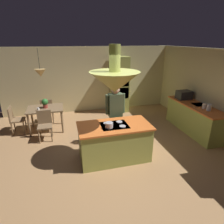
# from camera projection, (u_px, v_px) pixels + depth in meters

# --- Properties ---
(ground) EXTENTS (8.16, 8.16, 0.00)m
(ground) POSITION_uv_depth(u_px,v_px,m) (112.00, 153.00, 4.97)
(ground) COLOR #AD7F51
(wall_back) EXTENTS (6.80, 0.10, 2.55)m
(wall_back) POSITION_uv_depth(u_px,v_px,m) (90.00, 80.00, 7.63)
(wall_back) COLOR beige
(wall_back) RESTS_ON ground
(wall_right) EXTENTS (0.10, 7.20, 2.55)m
(wall_right) POSITION_uv_depth(u_px,v_px,m) (214.00, 94.00, 5.65)
(wall_right) COLOR beige
(wall_right) RESTS_ON ground
(kitchen_island) EXTENTS (1.72, 0.90, 0.92)m
(kitchen_island) POSITION_uv_depth(u_px,v_px,m) (114.00, 142.00, 4.63)
(kitchen_island) COLOR #A0A84C
(kitchen_island) RESTS_ON ground
(counter_run_right) EXTENTS (0.73, 2.19, 0.90)m
(counter_run_right) POSITION_uv_depth(u_px,v_px,m) (194.00, 118.00, 6.02)
(counter_run_right) COLOR #A0A84C
(counter_run_right) RESTS_ON ground
(oven_tower) EXTENTS (0.66, 0.62, 2.19)m
(oven_tower) POSITION_uv_depth(u_px,v_px,m) (119.00, 85.00, 7.59)
(oven_tower) COLOR #A0A84C
(oven_tower) RESTS_ON ground
(dining_table) EXTENTS (1.09, 0.82, 0.76)m
(dining_table) POSITION_uv_depth(u_px,v_px,m) (45.00, 111.00, 6.05)
(dining_table) COLOR olive
(dining_table) RESTS_ON ground
(person_at_island) EXTENTS (0.53, 0.22, 1.67)m
(person_at_island) POSITION_uv_depth(u_px,v_px,m) (115.00, 111.00, 5.15)
(person_at_island) COLOR tan
(person_at_island) RESTS_ON ground
(range_hood) EXTENTS (1.10, 1.10, 1.00)m
(range_hood) POSITION_uv_depth(u_px,v_px,m) (115.00, 81.00, 4.09)
(range_hood) COLOR #A0A84C
(pendant_light_over_table) EXTENTS (0.32, 0.32, 0.82)m
(pendant_light_over_table) POSITION_uv_depth(u_px,v_px,m) (40.00, 73.00, 5.62)
(pendant_light_over_table) COLOR #E0B266
(chair_facing_island) EXTENTS (0.40, 0.40, 0.87)m
(chair_facing_island) POSITION_uv_depth(u_px,v_px,m) (45.00, 123.00, 5.53)
(chair_facing_island) COLOR olive
(chair_facing_island) RESTS_ON ground
(chair_by_back_wall) EXTENTS (0.40, 0.40, 0.87)m
(chair_by_back_wall) POSITION_uv_depth(u_px,v_px,m) (47.00, 109.00, 6.67)
(chair_by_back_wall) COLOR olive
(chair_by_back_wall) RESTS_ON ground
(chair_at_corner) EXTENTS (0.40, 0.40, 0.87)m
(chair_at_corner) POSITION_uv_depth(u_px,v_px,m) (15.00, 118.00, 5.88)
(chair_at_corner) COLOR olive
(chair_at_corner) RESTS_ON ground
(potted_plant_on_table) EXTENTS (0.20, 0.20, 0.30)m
(potted_plant_on_table) POSITION_uv_depth(u_px,v_px,m) (45.00, 103.00, 5.96)
(potted_plant_on_table) COLOR #99382D
(potted_plant_on_table) RESTS_ON dining_table
(cup_on_table) EXTENTS (0.07, 0.07, 0.09)m
(cup_on_table) POSITION_uv_depth(u_px,v_px,m) (38.00, 109.00, 5.77)
(cup_on_table) COLOR white
(cup_on_table) RESTS_ON dining_table
(canister_flour) EXTENTS (0.12, 0.12, 0.19)m
(canister_flour) POSITION_uv_depth(u_px,v_px,m) (209.00, 107.00, 5.34)
(canister_flour) COLOR silver
(canister_flour) RESTS_ON counter_run_right
(canister_sugar) EXTENTS (0.12, 0.12, 0.15)m
(canister_sugar) POSITION_uv_depth(u_px,v_px,m) (204.00, 106.00, 5.51)
(canister_sugar) COLOR silver
(canister_sugar) RESTS_ON counter_run_right
(microwave_on_counter) EXTENTS (0.46, 0.36, 0.28)m
(microwave_on_counter) POSITION_uv_depth(u_px,v_px,m) (184.00, 95.00, 6.40)
(microwave_on_counter) COLOR #232326
(microwave_on_counter) RESTS_ON counter_run_right
(cooking_pot_on_cooktop) EXTENTS (0.18, 0.18, 0.12)m
(cooking_pot_on_cooktop) POSITION_uv_depth(u_px,v_px,m) (109.00, 125.00, 4.28)
(cooking_pot_on_cooktop) COLOR #B2B2B7
(cooking_pot_on_cooktop) RESTS_ON kitchen_island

